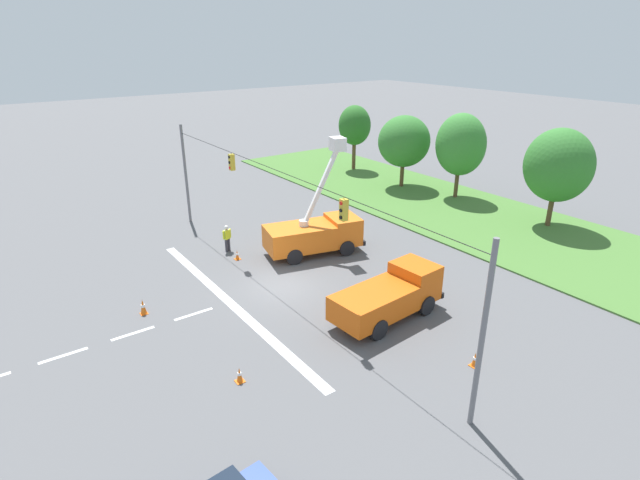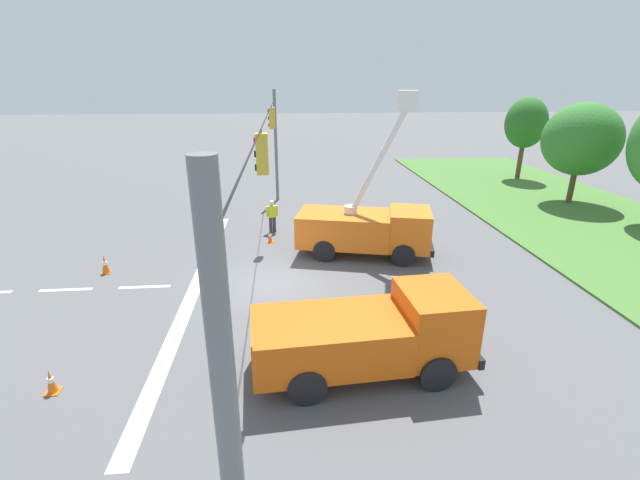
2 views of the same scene
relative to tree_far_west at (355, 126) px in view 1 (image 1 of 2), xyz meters
name	(u,v)px [view 1 (image 1 of 2)]	position (x,y,z in m)	size (l,w,h in m)	color
ground_plane	(281,286)	(17.86, -19.79, -4.54)	(200.00, 200.00, 0.00)	#565659
grass_verge	(485,221)	(17.86, -1.79, -4.49)	(56.00, 12.00, 0.10)	#477533
lane_markings	(203,311)	(17.86, -24.41, -4.54)	(17.60, 15.25, 0.01)	silver
signal_gantry	(279,215)	(17.89, -19.79, -0.29)	(26.20, 0.33, 7.20)	slate
tree_far_west	(355,126)	(0.00, 0.00, 0.00)	(3.38, 3.15, 6.55)	brown
tree_west	(404,141)	(7.54, -0.49, -0.33)	(4.53, 4.70, 6.49)	brown
tree_centre	(461,145)	(12.64, 0.94, 0.05)	(4.31, 3.78, 7.16)	brown
tree_east	(558,165)	(21.19, 0.97, 0.01)	(4.75, 4.36, 7.14)	brown
utility_truck_bucket_lift	(315,232)	(15.18, -15.59, -3.13)	(3.83, 6.55, 7.30)	orange
utility_truck_support_near	(390,295)	(23.71, -17.10, -3.36)	(2.72, 6.17, 2.31)	#D6560F
road_worker	(227,237)	(11.64, -20.00, -3.54)	(0.33, 0.63, 1.77)	#383842
traffic_cone_foreground_left	(237,255)	(13.17, -20.10, -4.25)	(0.36, 0.36, 0.62)	orange
traffic_cone_foreground_right	(143,307)	(16.37, -26.94, -4.14)	(0.36, 0.36, 0.81)	orange
traffic_cone_mid_left	(475,360)	(28.80, -16.96, -4.22)	(0.36, 0.36, 0.67)	orange
traffic_cone_mid_right	(239,375)	(23.94, -25.48, -4.22)	(0.36, 0.36, 0.67)	orange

